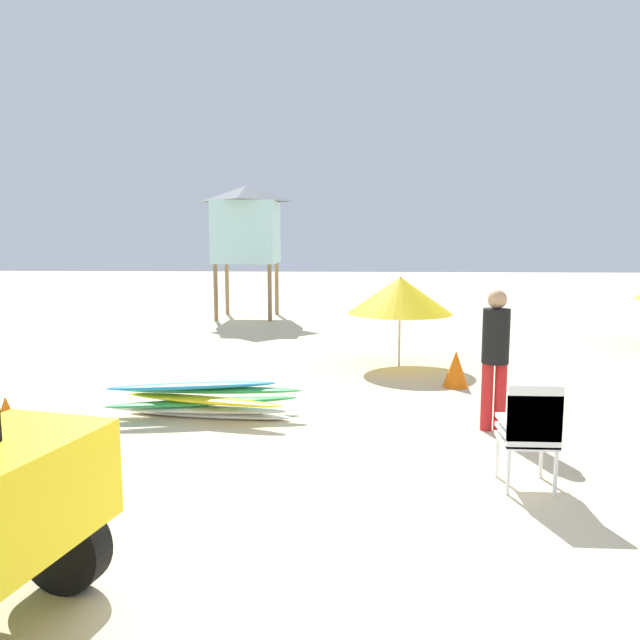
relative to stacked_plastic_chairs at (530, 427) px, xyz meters
The scene contains 8 objects.
ground 2.24m from the stacked_plastic_chairs, 155.07° to the right, with size 80.00×80.00×0.00m, color beige.
stacked_plastic_chairs is the anchor object (origin of this frame).
surfboard_pile 4.14m from the stacked_plastic_chairs, 149.82° to the left, with size 2.54×0.97×0.48m.
lifeguard_near_center 1.82m from the stacked_plastic_chairs, 87.31° to the left, with size 0.32×0.32×1.71m.
lifeguard_tower 13.43m from the stacked_plastic_chairs, 111.17° to the left, with size 1.98×1.98×3.88m.
beach_umbrella_left 5.56m from the stacked_plastic_chairs, 98.09° to the left, with size 1.89×1.89×1.64m.
traffic_cone_near 3.98m from the stacked_plastic_chairs, 90.01° to the left, with size 0.40×0.40×0.58m, color orange.
traffic_cone_far 5.61m from the stacked_plastic_chairs, behind, with size 0.39×0.39×0.55m, color orange.
Camera 1 is at (0.34, -4.48, 2.29)m, focal length 33.70 mm.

